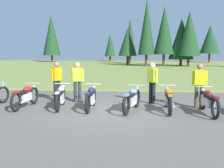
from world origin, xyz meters
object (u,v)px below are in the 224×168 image
(motorcycle_red, at_px, (26,96))
(rider_checking_bike, at_px, (152,81))
(motorcycle_navy, at_px, (91,97))
(rider_with_back_turned, at_px, (199,83))
(rider_in_hivis_vest, at_px, (77,80))
(motorcycle_silver, at_px, (61,96))
(motorcycle_orange, at_px, (168,99))
(rider_near_row_end, at_px, (57,79))
(motorcycle_maroon, at_px, (209,101))
(motorcycle_sky_blue, at_px, (132,99))

(motorcycle_red, relative_size, rider_checking_bike, 1.26)
(motorcycle_navy, bearing_deg, rider_with_back_turned, 6.95)
(rider_with_back_turned, relative_size, rider_in_hivis_vest, 1.00)
(motorcycle_silver, height_order, motorcycle_orange, same)
(motorcycle_red, height_order, motorcycle_navy, same)
(motorcycle_navy, distance_m, motorcycle_orange, 2.79)
(motorcycle_red, bearing_deg, rider_near_row_end, 62.19)
(motorcycle_silver, distance_m, motorcycle_maroon, 5.30)
(motorcycle_silver, distance_m, rider_with_back_turned, 5.20)
(rider_with_back_turned, bearing_deg, motorcycle_maroon, -83.19)
(rider_with_back_turned, distance_m, rider_in_hivis_vest, 4.86)
(rider_near_row_end, height_order, rider_in_hivis_vest, same)
(motorcycle_silver, bearing_deg, motorcycle_red, -178.98)
(motorcycle_red, distance_m, rider_with_back_turned, 6.53)
(motorcycle_silver, relative_size, rider_near_row_end, 1.26)
(rider_in_hivis_vest, distance_m, rider_checking_bike, 3.10)
(motorcycle_silver, xyz_separation_m, rider_with_back_turned, (5.16, 0.39, 0.51))
(motorcycle_red, height_order, motorcycle_silver, same)
(motorcycle_orange, bearing_deg, motorcycle_sky_blue, -176.32)
(rider_near_row_end, distance_m, rider_in_hivis_vest, 0.96)
(rider_near_row_end, bearing_deg, motorcycle_red, -117.81)
(motorcycle_red, bearing_deg, motorcycle_silver, 1.02)
(rider_with_back_turned, relative_size, rider_near_row_end, 1.00)
(motorcycle_sky_blue, bearing_deg, rider_near_row_end, 151.44)
(motorcycle_orange, relative_size, motorcycle_maroon, 1.00)
(motorcycle_orange, relative_size, rider_near_row_end, 1.26)
(motorcycle_sky_blue, relative_size, motorcycle_orange, 0.98)
(motorcycle_silver, relative_size, rider_with_back_turned, 1.26)
(motorcycle_red, height_order, rider_near_row_end, rider_near_row_end)
(motorcycle_sky_blue, distance_m, motorcycle_maroon, 2.60)
(motorcycle_sky_blue, height_order, rider_checking_bike, rider_checking_bike)
(motorcycle_navy, height_order, motorcycle_sky_blue, same)
(motorcycle_navy, height_order, rider_in_hivis_vest, rider_in_hivis_vest)
(motorcycle_maroon, distance_m, rider_in_hivis_vest, 5.23)
(motorcycle_navy, distance_m, motorcycle_sky_blue, 1.53)
(motorcycle_orange, height_order, motorcycle_maroon, same)
(motorcycle_sky_blue, height_order, motorcycle_orange, same)
(motorcycle_orange, relative_size, rider_checking_bike, 1.26)
(rider_with_back_turned, distance_m, rider_near_row_end, 5.82)
(rider_checking_bike, bearing_deg, motorcycle_red, -166.36)
(motorcycle_maroon, relative_size, rider_checking_bike, 1.26)
(motorcycle_red, xyz_separation_m, rider_with_back_turned, (6.50, 0.41, 0.51))
(motorcycle_maroon, bearing_deg, rider_in_hivis_vest, 159.95)
(motorcycle_orange, bearing_deg, rider_checking_bike, 109.42)
(motorcycle_navy, height_order, rider_near_row_end, rider_near_row_end)
(motorcycle_red, relative_size, motorcycle_navy, 1.00)
(motorcycle_sky_blue, bearing_deg, motorcycle_navy, 172.28)
(motorcycle_silver, bearing_deg, motorcycle_sky_blue, -6.48)
(rider_with_back_turned, xyz_separation_m, rider_in_hivis_vest, (-4.78, 0.86, 0.00))
(motorcycle_red, relative_size, rider_with_back_turned, 1.26)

